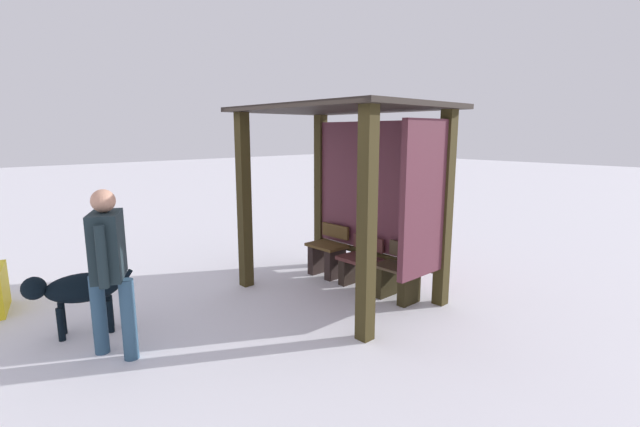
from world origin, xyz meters
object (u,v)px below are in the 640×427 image
(bench_center_inside, at_px, (360,267))
(dog, at_px, (76,290))
(bench_left_inside, at_px, (327,256))
(person_walking, at_px, (109,260))
(bus_shelter, at_px, (361,170))
(bench_right_inside, at_px, (398,278))

(bench_center_inside, distance_m, dog, 3.56)
(bench_left_inside, height_order, person_walking, person_walking)
(bus_shelter, distance_m, person_walking, 3.20)
(bench_left_inside, bearing_deg, bus_shelter, -11.90)
(bench_right_inside, bearing_deg, bus_shelter, -162.17)
(bus_shelter, xyz_separation_m, dog, (-1.19, -3.22, -1.19))
(bench_left_inside, xyz_separation_m, dog, (-0.37, -3.40, 0.19))
(bench_right_inside, height_order, dog, bench_right_inside)
(bus_shelter, distance_m, dog, 3.63)
(dog, bearing_deg, bench_center_inside, 72.87)
(bus_shelter, height_order, dog, bus_shelter)
(bench_center_inside, relative_size, bench_right_inside, 0.96)
(bench_right_inside, xyz_separation_m, dog, (-1.73, -3.40, 0.22))
(bench_center_inside, bearing_deg, bench_left_inside, -179.88)
(bench_left_inside, height_order, bench_center_inside, bench_left_inside)
(person_walking, distance_m, dog, 0.91)
(bench_center_inside, height_order, person_walking, person_walking)
(bench_left_inside, distance_m, person_walking, 3.35)
(bus_shelter, height_order, person_walking, bus_shelter)
(bench_center_inside, distance_m, person_walking, 3.35)
(bus_shelter, relative_size, bench_center_inside, 3.76)
(bus_shelter, bearing_deg, bench_left_inside, 168.10)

